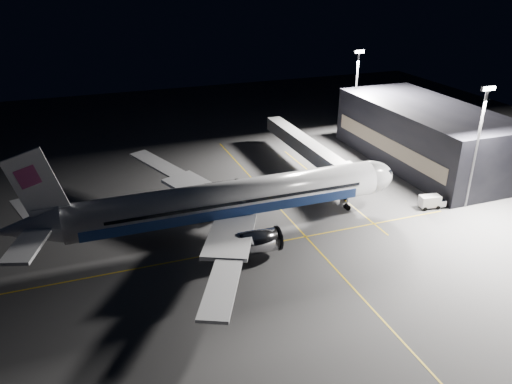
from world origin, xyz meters
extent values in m
plane|color=#4C4C4F|center=(0.00, 0.00, 0.00)|extent=(200.00, 200.00, 0.00)
cube|color=gold|center=(10.00, 0.00, 0.01)|extent=(0.25, 80.00, 0.01)
cube|color=gold|center=(0.00, -6.00, 0.01)|extent=(70.00, 0.25, 0.01)
cube|color=gold|center=(22.00, 10.00, 0.01)|extent=(0.25, 40.00, 0.01)
cylinder|color=silver|center=(0.00, 0.00, 5.30)|extent=(48.00, 5.60, 5.60)
ellipsoid|color=silver|center=(24.00, 0.00, 5.30)|extent=(8.96, 5.60, 5.60)
cube|color=black|center=(26.30, 0.00, 6.30)|extent=(2.20, 3.40, 0.90)
cone|color=silver|center=(-28.50, 0.00, 5.60)|extent=(9.00, 5.49, 5.49)
cube|color=navy|center=(-1.00, 2.78, 4.40)|extent=(42.24, 0.25, 1.50)
cube|color=navy|center=(-1.00, -2.78, 4.40)|extent=(42.24, 0.25, 1.50)
cube|color=silver|center=(-2.50, 8.00, 3.70)|extent=(11.36, 15.23, 1.53)
cube|color=silver|center=(-2.50, -8.00, 3.70)|extent=(11.36, 15.23, 1.53)
cube|color=silver|center=(-7.50, 20.50, 4.57)|extent=(8.57, 13.22, 1.31)
cube|color=silver|center=(-7.50, -20.50, 4.57)|extent=(8.57, 13.22, 1.31)
cube|color=silver|center=(-28.00, 5.20, 5.90)|extent=(6.20, 9.67, 0.45)
cube|color=silver|center=(-28.00, -5.20, 5.90)|extent=(6.20, 9.67, 0.45)
cube|color=white|center=(-26.20, 0.00, 11.50)|extent=(7.53, 0.40, 10.28)
cube|color=#BC4085|center=(-27.00, 0.00, 12.90)|extent=(3.22, 0.55, 3.22)
cylinder|color=#B7B7BF|center=(1.20, 9.00, 2.55)|extent=(5.60, 3.40, 3.40)
cylinder|color=#B7B7BF|center=(1.20, -9.00, 2.55)|extent=(5.60, 3.40, 3.40)
cylinder|color=#9999A0|center=(20.50, 0.00, 1.25)|extent=(0.26, 0.26, 2.50)
cylinder|color=black|center=(20.50, 0.00, 0.45)|extent=(0.90, 0.70, 0.90)
cylinder|color=#9999A0|center=(-3.00, 4.30, 1.25)|extent=(0.26, 0.26, 2.50)
cylinder|color=#9999A0|center=(-3.00, -4.30, 1.25)|extent=(0.26, 0.26, 2.50)
cylinder|color=black|center=(-3.00, 4.30, 0.55)|extent=(1.10, 1.60, 1.10)
cylinder|color=black|center=(-3.00, -4.30, 0.55)|extent=(1.10, 1.60, 1.10)
cube|color=black|center=(46.00, 14.00, 6.00)|extent=(18.00, 40.00, 12.00)
cube|color=#4F4639|center=(36.95, 14.00, 5.00)|extent=(0.15, 36.00, 3.00)
cube|color=#B2B2B7|center=(22.00, 20.05, 4.60)|extent=(3.00, 33.90, 2.80)
cube|color=#B2B2B7|center=(22.00, 4.20, 4.60)|extent=(3.60, 3.20, 3.40)
cylinder|color=#9999A0|center=(22.00, 4.20, 1.55)|extent=(0.70, 0.70, 3.10)
cylinder|color=black|center=(22.00, 3.30, 0.35)|extent=(0.70, 0.30, 0.70)
cylinder|color=black|center=(22.00, 5.10, 0.35)|extent=(0.70, 0.30, 0.70)
cylinder|color=#59595E|center=(40.00, 32.00, 10.00)|extent=(0.44, 0.44, 20.00)
cube|color=#59595E|center=(40.00, 32.00, 20.30)|extent=(2.40, 0.50, 0.80)
cube|color=white|center=(40.00, 31.65, 20.30)|extent=(2.20, 0.15, 0.60)
cylinder|color=#59595E|center=(40.00, -6.00, 10.00)|extent=(0.44, 0.44, 20.00)
cube|color=#59595E|center=(40.00, -6.00, 20.30)|extent=(2.40, 0.50, 0.80)
cube|color=white|center=(40.00, -6.35, 20.30)|extent=(2.20, 0.15, 0.60)
cube|color=white|center=(33.81, -4.31, 1.32)|extent=(3.60, 2.13, 1.88)
cube|color=white|center=(35.85, -4.57, 0.81)|extent=(1.56, 1.78, 1.02)
cube|color=black|center=(35.85, -4.57, 1.24)|extent=(1.20, 1.57, 0.43)
cylinder|color=black|center=(35.11, -3.57, 0.34)|extent=(0.70, 0.30, 0.68)
cylinder|color=black|center=(34.88, -5.35, 0.34)|extent=(0.70, 0.30, 0.68)
cylinder|color=black|center=(32.74, -3.26, 0.34)|extent=(0.70, 0.30, 0.68)
cylinder|color=black|center=(32.51, -5.04, 0.34)|extent=(0.70, 0.30, 0.68)
cube|color=black|center=(-2.11, 15.22, 0.68)|extent=(2.35, 1.67, 0.99)
cube|color=black|center=(-2.11, 15.22, 1.31)|extent=(1.03, 1.03, 0.54)
sphere|color=#FFF2CC|center=(-2.45, 14.46, 0.68)|extent=(0.23, 0.23, 0.23)
sphere|color=#FFF2CC|center=(-1.55, 14.59, 0.68)|extent=(0.23, 0.23, 0.23)
cylinder|color=black|center=(-1.42, 16.10, 0.27)|extent=(0.57, 0.28, 0.54)
cylinder|color=black|center=(-1.19, 14.59, 0.27)|extent=(0.57, 0.28, 0.54)
cylinder|color=black|center=(-3.03, 15.86, 0.27)|extent=(0.57, 0.28, 0.54)
cylinder|color=black|center=(-2.79, 14.34, 0.27)|extent=(0.57, 0.28, 0.54)
cone|color=#E94709|center=(-0.45, 6.75, 0.28)|extent=(0.37, 0.37, 0.56)
cone|color=#E94709|center=(-5.92, 4.94, 0.26)|extent=(0.35, 0.35, 0.53)
cone|color=#E94709|center=(5.14, 10.29, 0.28)|extent=(0.38, 0.38, 0.56)
camera|label=1|loc=(-19.86, -65.32, 37.57)|focal=35.00mm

